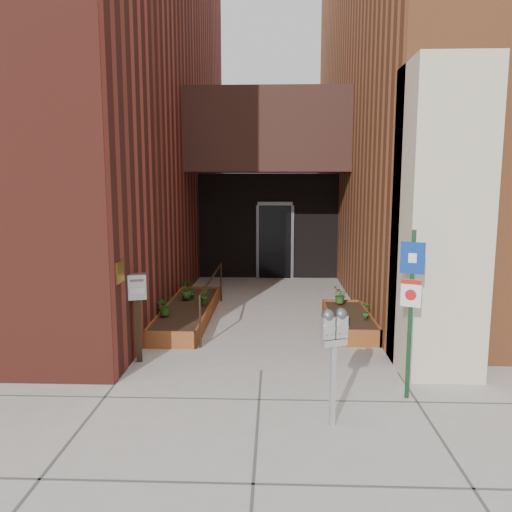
# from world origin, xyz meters

# --- Properties ---
(ground) EXTENTS (80.00, 80.00, 0.00)m
(ground) POSITION_xyz_m (0.00, 0.00, 0.00)
(ground) COLOR #9E9991
(ground) RESTS_ON ground
(architecture) EXTENTS (20.00, 14.60, 10.00)m
(architecture) POSITION_xyz_m (-0.18, 6.89, 4.98)
(architecture) COLOR maroon
(architecture) RESTS_ON ground
(planter_left) EXTENTS (0.90, 3.60, 0.30)m
(planter_left) POSITION_xyz_m (-1.55, 2.70, 0.13)
(planter_left) COLOR brown
(planter_left) RESTS_ON ground
(planter_right) EXTENTS (0.80, 2.20, 0.30)m
(planter_right) POSITION_xyz_m (1.60, 2.20, 0.13)
(planter_right) COLOR brown
(planter_right) RESTS_ON ground
(handrail) EXTENTS (0.04, 3.34, 0.90)m
(handrail) POSITION_xyz_m (-1.05, 2.65, 0.75)
(handrail) COLOR black
(handrail) RESTS_ON ground
(parking_meter) EXTENTS (0.32, 0.21, 1.37)m
(parking_meter) POSITION_xyz_m (0.85, -1.64, 1.06)
(parking_meter) COLOR #B0B0B3
(parking_meter) RESTS_ON ground
(sign_post) EXTENTS (0.28, 0.14, 2.17)m
(sign_post) POSITION_xyz_m (1.89, -0.87, 1.34)
(sign_post) COLOR #12321A
(sign_post) RESTS_ON ground
(payment_dropbox) EXTENTS (0.32, 0.27, 1.38)m
(payment_dropbox) POSITION_xyz_m (-1.90, 0.32, 0.99)
(payment_dropbox) COLOR black
(payment_dropbox) RESTS_ON ground
(shrub_left_a) EXTENTS (0.46, 0.46, 0.36)m
(shrub_left_a) POSITION_xyz_m (-1.85, 1.95, 0.48)
(shrub_left_a) COLOR #295B1A
(shrub_left_a) RESTS_ON planter_left
(shrub_left_b) EXTENTS (0.23, 0.23, 0.34)m
(shrub_left_b) POSITION_xyz_m (-1.25, 2.84, 0.47)
(shrub_left_b) COLOR #205418
(shrub_left_b) RESTS_ON planter_left
(shrub_left_c) EXTENTS (0.26, 0.26, 0.40)m
(shrub_left_c) POSITION_xyz_m (-1.68, 3.27, 0.50)
(shrub_left_c) COLOR #275418
(shrub_left_c) RESTS_ON planter_left
(shrub_left_d) EXTENTS (0.20, 0.20, 0.33)m
(shrub_left_d) POSITION_xyz_m (-1.58, 3.35, 0.47)
(shrub_left_d) COLOR #295A19
(shrub_left_d) RESTS_ON planter_left
(shrub_right_a) EXTENTS (0.22, 0.22, 0.31)m
(shrub_right_a) POSITION_xyz_m (1.36, 1.32, 0.45)
(shrub_right_a) COLOR #245618
(shrub_right_a) RESTS_ON planter_right
(shrub_right_b) EXTENTS (0.23, 0.23, 0.32)m
(shrub_right_b) POSITION_xyz_m (1.85, 1.82, 0.46)
(shrub_right_b) COLOR #26631C
(shrub_right_b) RESTS_ON planter_right
(shrub_right_c) EXTENTS (0.40, 0.40, 0.35)m
(shrub_right_c) POSITION_xyz_m (1.53, 2.98, 0.47)
(shrub_right_c) COLOR #295B1A
(shrub_right_c) RESTS_ON planter_right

